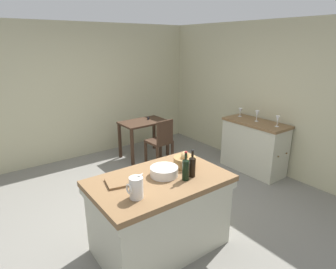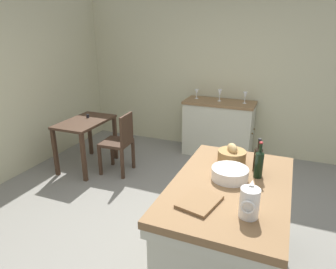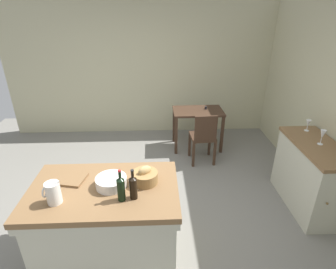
{
  "view_description": "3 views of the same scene",
  "coord_description": "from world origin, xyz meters",
  "px_view_note": "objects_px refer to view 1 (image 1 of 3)",
  "views": [
    {
      "loc": [
        -1.8,
        -2.9,
        2.24
      ],
      "look_at": [
        0.45,
        0.17,
        1.0
      ],
      "focal_mm": 30.39,
      "sensor_mm": 36.0,
      "label": 1
    },
    {
      "loc": [
        -2.43,
        -1.01,
        2.06
      ],
      "look_at": [
        0.37,
        0.15,
        0.96
      ],
      "focal_mm": 32.05,
      "sensor_mm": 36.0,
      "label": 2
    },
    {
      "loc": [
        0.27,
        -2.84,
        2.47
      ],
      "look_at": [
        0.41,
        0.29,
        0.97
      ],
      "focal_mm": 29.01,
      "sensor_mm": 36.0,
      "label": 3
    }
  ],
  "objects_px": {
    "wine_bottle_amber": "(186,169)",
    "wash_bowl": "(164,171)",
    "wine_glass_left": "(257,114)",
    "wine_glass_middle": "(240,111)",
    "pitcher": "(136,187)",
    "island_table": "(160,211)",
    "bread_basket": "(185,161)",
    "writing_desk": "(144,127)",
    "wine_glass_far_left": "(278,119)",
    "cutting_board": "(122,182)",
    "side_cabinet": "(254,146)",
    "wooden_chair": "(161,141)",
    "wine_bottle_dark": "(192,166)"
  },
  "relations": [
    {
      "from": "wine_bottle_amber",
      "to": "wash_bowl",
      "type": "bearing_deg",
      "value": 120.27
    },
    {
      "from": "wine_glass_left",
      "to": "wine_glass_middle",
      "type": "height_order",
      "value": "wine_glass_left"
    },
    {
      "from": "pitcher",
      "to": "wine_bottle_amber",
      "type": "xyz_separation_m",
      "value": [
        0.6,
        0.01,
        0.02
      ]
    },
    {
      "from": "wash_bowl",
      "to": "wine_bottle_amber",
      "type": "xyz_separation_m",
      "value": [
        0.12,
        -0.21,
        0.08
      ]
    },
    {
      "from": "island_table",
      "to": "bread_basket",
      "type": "bearing_deg",
      "value": 10.47
    },
    {
      "from": "writing_desk",
      "to": "wine_glass_far_left",
      "type": "height_order",
      "value": "wine_glass_far_left"
    },
    {
      "from": "cutting_board",
      "to": "wash_bowl",
      "type": "bearing_deg",
      "value": -15.62
    },
    {
      "from": "side_cabinet",
      "to": "wooden_chair",
      "type": "height_order",
      "value": "side_cabinet"
    },
    {
      "from": "wine_bottle_amber",
      "to": "wine_glass_far_left",
      "type": "distance_m",
      "value": 2.39
    },
    {
      "from": "wine_bottle_amber",
      "to": "cutting_board",
      "type": "bearing_deg",
      "value": 149.43
    },
    {
      "from": "wine_bottle_amber",
      "to": "wine_glass_left",
      "type": "xyz_separation_m",
      "value": [
        2.34,
        0.88,
        0.06
      ]
    },
    {
      "from": "writing_desk",
      "to": "wine_bottle_amber",
      "type": "height_order",
      "value": "wine_bottle_amber"
    },
    {
      "from": "wine_glass_far_left",
      "to": "wine_glass_left",
      "type": "height_order",
      "value": "wine_glass_left"
    },
    {
      "from": "wine_glass_far_left",
      "to": "cutting_board",
      "type": "bearing_deg",
      "value": -177.14
    },
    {
      "from": "island_table",
      "to": "wine_glass_left",
      "type": "distance_m",
      "value": 2.7
    },
    {
      "from": "island_table",
      "to": "wine_glass_middle",
      "type": "distance_m",
      "value": 2.85
    },
    {
      "from": "wine_glass_far_left",
      "to": "bread_basket",
      "type": "bearing_deg",
      "value": -174.12
    },
    {
      "from": "wash_bowl",
      "to": "wine_bottle_dark",
      "type": "height_order",
      "value": "wine_bottle_dark"
    },
    {
      "from": "pitcher",
      "to": "wine_bottle_dark",
      "type": "height_order",
      "value": "wine_bottle_dark"
    },
    {
      "from": "bread_basket",
      "to": "wine_bottle_dark",
      "type": "distance_m",
      "value": 0.26
    },
    {
      "from": "wooden_chair",
      "to": "wine_bottle_dark",
      "type": "relative_size",
      "value": 2.98
    },
    {
      "from": "island_table",
      "to": "cutting_board",
      "type": "bearing_deg",
      "value": 157.75
    },
    {
      "from": "pitcher",
      "to": "wine_glass_left",
      "type": "height_order",
      "value": "pitcher"
    },
    {
      "from": "island_table",
      "to": "wine_glass_far_left",
      "type": "distance_m",
      "value": 2.62
    },
    {
      "from": "bread_basket",
      "to": "wine_bottle_dark",
      "type": "bearing_deg",
      "value": -111.88
    },
    {
      "from": "bread_basket",
      "to": "wine_glass_far_left",
      "type": "relative_size",
      "value": 1.42
    },
    {
      "from": "wine_bottle_amber",
      "to": "wine_glass_left",
      "type": "relative_size",
      "value": 1.67
    },
    {
      "from": "side_cabinet",
      "to": "wine_glass_middle",
      "type": "xyz_separation_m",
      "value": [
        0.05,
        0.41,
        0.56
      ]
    },
    {
      "from": "wooden_chair",
      "to": "wine_glass_middle",
      "type": "bearing_deg",
      "value": -30.55
    },
    {
      "from": "wooden_chair",
      "to": "bread_basket",
      "type": "distance_m",
      "value": 2.03
    },
    {
      "from": "island_table",
      "to": "wine_glass_middle",
      "type": "bearing_deg",
      "value": 23.02
    },
    {
      "from": "wash_bowl",
      "to": "wine_bottle_dark",
      "type": "relative_size",
      "value": 0.99
    },
    {
      "from": "wash_bowl",
      "to": "wine_glass_left",
      "type": "xyz_separation_m",
      "value": [
        2.46,
        0.67,
        0.14
      ]
    },
    {
      "from": "cutting_board",
      "to": "wine_glass_middle",
      "type": "xyz_separation_m",
      "value": [
        2.94,
        0.94,
        0.15
      ]
    },
    {
      "from": "pitcher",
      "to": "bread_basket",
      "type": "height_order",
      "value": "pitcher"
    },
    {
      "from": "island_table",
      "to": "writing_desk",
      "type": "xyz_separation_m",
      "value": [
        1.29,
        2.42,
        0.16
      ]
    },
    {
      "from": "island_table",
      "to": "wine_glass_middle",
      "type": "xyz_separation_m",
      "value": [
        2.58,
        1.09,
        0.56
      ]
    },
    {
      "from": "pitcher",
      "to": "wine_glass_far_left",
      "type": "xyz_separation_m",
      "value": [
        2.94,
        0.49,
        0.07
      ]
    },
    {
      "from": "wooden_chair",
      "to": "bread_basket",
      "type": "relative_size",
      "value": 3.5
    },
    {
      "from": "wooden_chair",
      "to": "bread_basket",
      "type": "xyz_separation_m",
      "value": [
        -0.9,
        -1.77,
        0.44
      ]
    },
    {
      "from": "wine_bottle_amber",
      "to": "wine_glass_far_left",
      "type": "bearing_deg",
      "value": 11.6
    },
    {
      "from": "island_table",
      "to": "wash_bowl",
      "type": "relative_size",
      "value": 4.82
    },
    {
      "from": "cutting_board",
      "to": "wine_bottle_dark",
      "type": "bearing_deg",
      "value": -24.97
    },
    {
      "from": "wine_bottle_amber",
      "to": "wine_glass_far_left",
      "type": "xyz_separation_m",
      "value": [
        2.34,
        0.48,
        0.05
      ]
    },
    {
      "from": "wine_bottle_amber",
      "to": "wine_glass_left",
      "type": "distance_m",
      "value": 2.5
    },
    {
      "from": "cutting_board",
      "to": "wine_glass_left",
      "type": "relative_size",
      "value": 1.64
    },
    {
      "from": "cutting_board",
      "to": "wine_bottle_dark",
      "type": "xyz_separation_m",
      "value": [
        0.68,
        -0.31,
        0.11
      ]
    },
    {
      "from": "side_cabinet",
      "to": "writing_desk",
      "type": "xyz_separation_m",
      "value": [
        -1.24,
        1.73,
        0.16
      ]
    },
    {
      "from": "wine_bottle_dark",
      "to": "island_table",
      "type": "bearing_deg",
      "value": 151.95
    },
    {
      "from": "cutting_board",
      "to": "wine_bottle_amber",
      "type": "distance_m",
      "value": 0.67
    }
  ]
}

